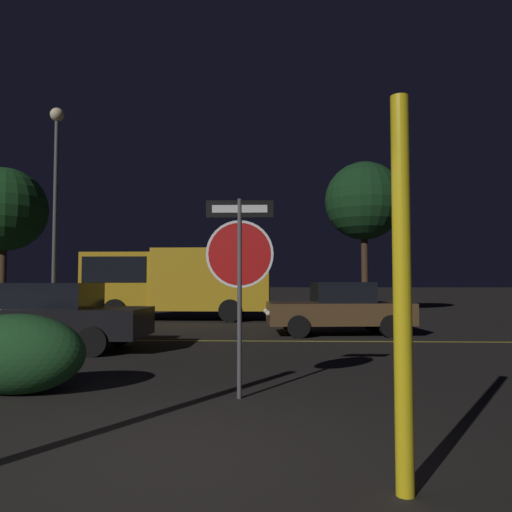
# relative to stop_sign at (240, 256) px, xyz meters

# --- Properties ---
(ground_plane) EXTENTS (260.00, 260.00, 0.00)m
(ground_plane) POSITION_rel_stop_sign_xyz_m (-0.45, -2.26, -1.81)
(ground_plane) COLOR black
(road_center_stripe) EXTENTS (32.51, 0.12, 0.01)m
(road_center_stripe) POSITION_rel_stop_sign_xyz_m (-0.45, 6.16, -1.81)
(road_center_stripe) COLOR gold
(road_center_stripe) RESTS_ON ground_plane
(stop_sign) EXTENTS (0.88, 0.06, 2.56)m
(stop_sign) POSITION_rel_stop_sign_xyz_m (0.00, 0.00, 0.00)
(stop_sign) COLOR #4C4C51
(stop_sign) RESTS_ON ground_plane
(yellow_pole_right) EXTENTS (0.13, 0.13, 2.82)m
(yellow_pole_right) POSITION_rel_stop_sign_xyz_m (1.36, -2.83, -0.40)
(yellow_pole_right) COLOR yellow
(yellow_pole_right) RESTS_ON ground_plane
(hedge_bush_1) EXTENTS (1.87, 0.99, 1.06)m
(hedge_bush_1) POSITION_rel_stop_sign_xyz_m (-2.98, 0.12, -1.28)
(hedge_bush_1) COLOR #1E4C23
(hedge_bush_1) RESTS_ON ground_plane
(passing_car_1) EXTENTS (4.37, 1.97, 1.46)m
(passing_car_1) POSITION_rel_stop_sign_xyz_m (-4.46, 4.26, -1.09)
(passing_car_1) COLOR black
(passing_car_1) RESTS_ON ground_plane
(passing_car_2) EXTENTS (4.18, 2.23, 1.47)m
(passing_car_2) POSITION_rel_stop_sign_xyz_m (2.25, 7.85, -1.09)
(passing_car_2) COLOR brown
(passing_car_2) RESTS_ON ground_plane
(delivery_truck) EXTENTS (7.15, 2.61, 2.75)m
(delivery_truck) POSITION_rel_stop_sign_xyz_m (-3.54, 13.08, -0.23)
(delivery_truck) COLOR gold
(delivery_truck) RESTS_ON ground_plane
(street_lamp) EXTENTS (0.54, 0.54, 8.32)m
(street_lamp) POSITION_rel_stop_sign_xyz_m (-8.13, 12.55, 3.91)
(street_lamp) COLOR #4C4C51
(street_lamp) RESTS_ON ground_plane
(tree_0) EXTENTS (3.70, 3.70, 7.16)m
(tree_0) POSITION_rel_stop_sign_xyz_m (4.66, 17.24, 3.48)
(tree_0) COLOR #422D1E
(tree_0) RESTS_ON ground_plane
(tree_1) EXTENTS (3.92, 3.92, 6.86)m
(tree_1) POSITION_rel_stop_sign_xyz_m (-12.31, 16.43, 3.07)
(tree_1) COLOR #422D1E
(tree_1) RESTS_ON ground_plane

